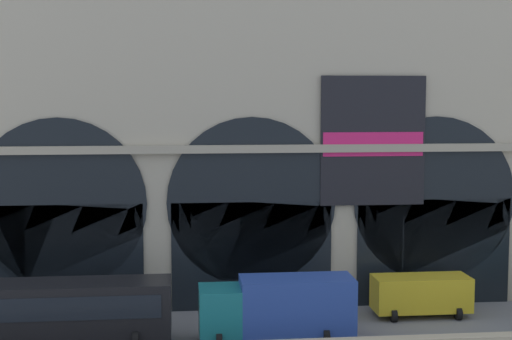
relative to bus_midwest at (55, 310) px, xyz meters
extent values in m
plane|color=slate|center=(9.95, 0.37, -1.78)|extent=(200.00, 200.00, 0.00)
cube|color=#B2A891|center=(9.95, 7.60, 7.03)|extent=(43.93, 4.45, 17.62)
cube|color=black|center=(-0.51, 5.32, 1.25)|extent=(8.94, 0.20, 6.06)
cylinder|color=black|center=(-0.51, 5.32, 4.28)|extent=(9.41, 0.20, 9.41)
cube|color=black|center=(9.95, 5.32, 1.25)|extent=(8.94, 0.20, 6.06)
cylinder|color=black|center=(9.95, 5.32, 4.28)|extent=(9.41, 0.20, 9.41)
cube|color=black|center=(20.41, 5.32, 1.25)|extent=(8.94, 0.20, 6.06)
cylinder|color=black|center=(20.41, 5.32, 4.28)|extent=(9.41, 0.20, 9.41)
cube|color=black|center=(16.74, 5.20, 7.63)|extent=(5.93, 0.12, 7.22)
cube|color=#DB1E66|center=(16.74, 5.12, 7.45)|extent=(5.69, 0.04, 1.34)
cube|color=#A49A85|center=(9.95, 5.22, 7.23)|extent=(43.93, 0.50, 0.44)
cube|color=black|center=(0.00, 0.01, 0.02)|extent=(11.00, 2.50, 2.60)
cube|color=black|center=(0.00, -1.26, 0.37)|extent=(10.12, 0.04, 1.10)
cylinder|color=black|center=(3.85, 1.13, -1.28)|extent=(0.28, 1.00, 1.00)
cube|color=#19727A|center=(7.83, -0.32, -0.21)|extent=(2.00, 2.30, 2.30)
cube|color=#28479E|center=(11.58, -0.32, -0.01)|extent=(5.50, 2.30, 2.70)
cylinder|color=black|center=(7.73, 0.71, -1.36)|extent=(0.28, 0.84, 0.84)
cylinder|color=black|center=(12.83, -1.36, -1.36)|extent=(0.28, 0.84, 0.84)
cylinder|color=black|center=(12.83, 0.71, -1.36)|extent=(0.28, 0.84, 0.84)
cube|color=gold|center=(18.92, 2.95, -0.51)|extent=(5.20, 2.00, 1.86)
cylinder|color=black|center=(17.15, 2.05, -1.44)|extent=(0.28, 0.68, 0.68)
cylinder|color=black|center=(17.15, 3.85, -1.44)|extent=(0.28, 0.68, 0.68)
cylinder|color=black|center=(20.69, 2.05, -1.44)|extent=(0.28, 0.68, 0.68)
cylinder|color=black|center=(20.69, 3.85, -1.44)|extent=(0.28, 0.68, 0.68)
camera|label=1|loc=(5.91, -35.21, 10.01)|focal=52.10mm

